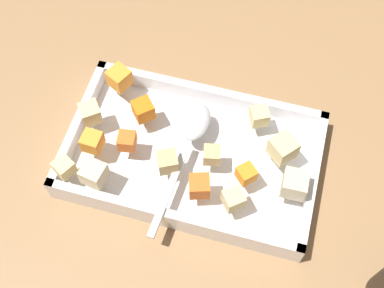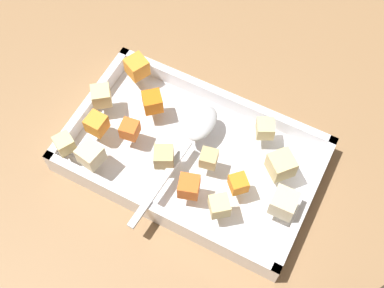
{
  "view_description": "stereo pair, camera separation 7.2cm",
  "coord_description": "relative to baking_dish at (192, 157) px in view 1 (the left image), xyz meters",
  "views": [
    {
      "loc": [
        -0.1,
        0.34,
        0.69
      ],
      "look_at": [
        -0.01,
        0.01,
        0.05
      ],
      "focal_mm": 48.2,
      "sensor_mm": 36.0,
      "label": 1
    },
    {
      "loc": [
        -0.17,
        0.31,
        0.69
      ],
      "look_at": [
        -0.01,
        0.01,
        0.05
      ],
      "focal_mm": 48.2,
      "sensor_mm": 36.0,
      "label": 2
    }
  ],
  "objects": [
    {
      "name": "ground_plane",
      "position": [
        0.01,
        -0.01,
        -0.01
      ],
      "size": [
        4.0,
        4.0,
        0.0
      ],
      "primitive_type": "plane",
      "color": "#936D47"
    },
    {
      "name": "baking_dish",
      "position": [
        0.0,
        0.0,
        0.0
      ],
      "size": [
        0.36,
        0.22,
        0.04
      ],
      "color": "silver",
      "rests_on": "ground_plane"
    },
    {
      "name": "carrot_chunk_back_center",
      "position": [
        -0.03,
        0.06,
        0.04
      ],
      "size": [
        0.03,
        0.03,
        0.03
      ],
      "primitive_type": "cube",
      "rotation": [
        0.0,
        0.0,
        1.87
      ],
      "color": "orange",
      "rests_on": "baking_dish"
    },
    {
      "name": "carrot_chunk_far_left",
      "position": [
        0.14,
        0.04,
        0.04
      ],
      "size": [
        0.03,
        0.03,
        0.03
      ],
      "primitive_type": "cube",
      "rotation": [
        0.0,
        0.0,
        4.67
      ],
      "color": "orange",
      "rests_on": "baking_dish"
    },
    {
      "name": "carrot_chunk_corner_nw",
      "position": [
        -0.08,
        0.03,
        0.04
      ],
      "size": [
        0.03,
        0.03,
        0.02
      ],
      "primitive_type": "cube",
      "rotation": [
        0.0,
        0.0,
        5.49
      ],
      "color": "orange",
      "rests_on": "baking_dish"
    },
    {
      "name": "carrot_chunk_far_right",
      "position": [
        0.09,
        0.02,
        0.04
      ],
      "size": [
        0.03,
        0.03,
        0.02
      ],
      "primitive_type": "cube",
      "rotation": [
        0.0,
        0.0,
        3.29
      ],
      "color": "orange",
      "rests_on": "baking_dish"
    },
    {
      "name": "carrot_chunk_mid_left",
      "position": [
        0.08,
        -0.03,
        0.04
      ],
      "size": [
        0.04,
        0.04,
        0.03
      ],
      "primitive_type": "cube",
      "rotation": [
        0.0,
        0.0,
        2.29
      ],
      "color": "orange",
      "rests_on": "baking_dish"
    },
    {
      "name": "carrot_chunk_near_spoon",
      "position": [
        0.13,
        -0.08,
        0.05
      ],
      "size": [
        0.04,
        0.04,
        0.03
      ],
      "primitive_type": "cube",
      "rotation": [
        0.0,
        0.0,
        4.26
      ],
      "color": "orange",
      "rests_on": "baking_dish"
    },
    {
      "name": "potato_chunk_near_right",
      "position": [
        -0.08,
        -0.07,
        0.04
      ],
      "size": [
        0.03,
        0.03,
        0.02
      ],
      "primitive_type": "cube",
      "rotation": [
        0.0,
        0.0,
        3.61
      ],
      "color": "#E0CC89",
      "rests_on": "baking_dish"
    },
    {
      "name": "potato_chunk_heap_side",
      "position": [
        -0.12,
        -0.02,
        0.05
      ],
      "size": [
        0.05,
        0.05,
        0.03
      ],
      "primitive_type": "cube",
      "rotation": [
        0.0,
        0.0,
        5.57
      ],
      "color": "#E0CC89",
      "rests_on": "baking_dish"
    },
    {
      "name": "potato_chunk_heap_top",
      "position": [
        0.02,
        0.04,
        0.04
      ],
      "size": [
        0.04,
        0.04,
        0.03
      ],
      "primitive_type": "cube",
      "rotation": [
        0.0,
        0.0,
        2.04
      ],
      "color": "tan",
      "rests_on": "baking_dish"
    },
    {
      "name": "potato_chunk_front_center",
      "position": [
        -0.15,
        0.03,
        0.05
      ],
      "size": [
        0.03,
        0.03,
        0.03
      ],
      "primitive_type": "cube",
      "rotation": [
        0.0,
        0.0,
        0.03
      ],
      "color": "beige",
      "rests_on": "baking_dish"
    },
    {
      "name": "potato_chunk_corner_se",
      "position": [
        -0.03,
        0.01,
        0.04
      ],
      "size": [
        0.03,
        0.03,
        0.02
      ],
      "primitive_type": "cube",
      "rotation": [
        0.0,
        0.0,
        4.92
      ],
      "color": "tan",
      "rests_on": "baking_dish"
    },
    {
      "name": "potato_chunk_corner_sw",
      "position": [
        0.16,
        0.08,
        0.04
      ],
      "size": [
        0.03,
        0.03,
        0.02
      ],
      "primitive_type": "cube",
      "rotation": [
        0.0,
        0.0,
        5.77
      ],
      "color": "#E0CC89",
      "rests_on": "baking_dish"
    },
    {
      "name": "potato_chunk_under_handle",
      "position": [
        0.15,
        -0.01,
        0.04
      ],
      "size": [
        0.04,
        0.04,
        0.03
      ],
      "primitive_type": "cube",
      "rotation": [
        0.0,
        0.0,
        5.37
      ],
      "color": "#E0CC89",
      "rests_on": "baking_dish"
    },
    {
      "name": "potato_chunk_mid_right",
      "position": [
        0.11,
        0.08,
        0.05
      ],
      "size": [
        0.03,
        0.03,
        0.03
      ],
      "primitive_type": "cube",
      "rotation": [
        0.0,
        0.0,
        6.11
      ],
      "color": "beige",
      "rests_on": "baking_dish"
    },
    {
      "name": "potato_chunk_center",
      "position": [
        -0.08,
        0.07,
        0.04
      ],
      "size": [
        0.04,
        0.04,
        0.03
      ],
      "primitive_type": "cube",
      "rotation": [
        0.0,
        0.0,
        2.25
      ],
      "color": "#E0CC89",
      "rests_on": "baking_dish"
    },
    {
      "name": "serving_spoon",
      "position": [
        0.01,
        -0.02,
        0.04
      ],
      "size": [
        0.04,
        0.21,
        0.02
      ],
      "rotation": [
        0.0,
        0.0,
        1.51
      ],
      "color": "silver",
      "rests_on": "baking_dish"
    }
  ]
}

